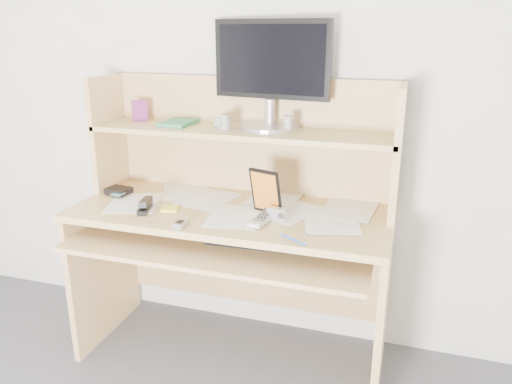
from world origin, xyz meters
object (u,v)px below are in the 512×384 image
(game_case, at_px, (266,191))
(keyboard, at_px, (261,239))
(desk, at_px, (237,215))
(monitor, at_px, (271,71))
(tv_remote, at_px, (264,218))

(game_case, bearing_deg, keyboard, -69.95)
(keyboard, height_order, game_case, game_case)
(desk, bearing_deg, game_case, -29.25)
(game_case, xyz_separation_m, monitor, (-0.05, 0.24, 0.48))
(monitor, bearing_deg, game_case, -70.35)
(desk, relative_size, keyboard, 3.10)
(keyboard, xyz_separation_m, tv_remote, (0.01, -0.00, 0.10))
(keyboard, distance_m, monitor, 0.74)
(tv_remote, bearing_deg, desk, 144.61)
(tv_remote, distance_m, monitor, 0.65)
(game_case, bearing_deg, monitor, 119.67)
(desk, distance_m, monitor, 0.66)
(tv_remote, relative_size, game_case, 1.02)
(desk, distance_m, keyboard, 0.24)
(keyboard, relative_size, tv_remote, 2.27)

